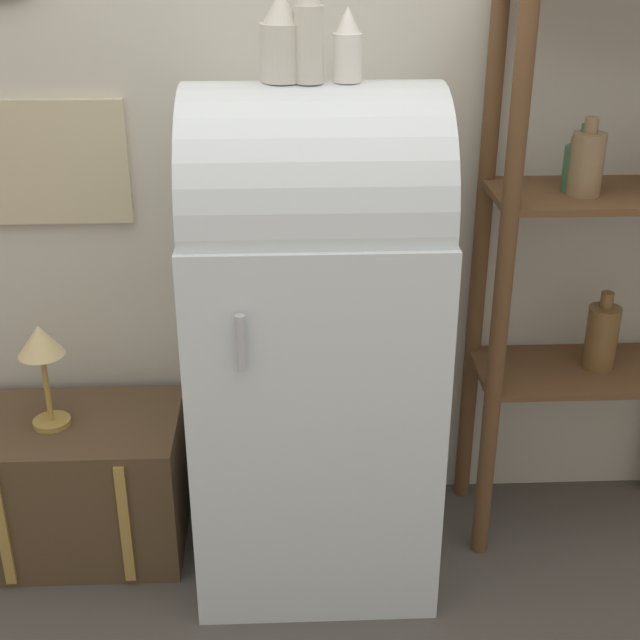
{
  "coord_description": "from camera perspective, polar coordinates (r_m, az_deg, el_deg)",
  "views": [
    {
      "loc": [
        -0.08,
        -2.0,
        1.83
      ],
      "look_at": [
        0.02,
        0.23,
        0.79
      ],
      "focal_mm": 50.0,
      "sensor_mm": 36.0,
      "label": 1
    }
  ],
  "objects": [
    {
      "name": "wall_back",
      "position": [
        2.63,
        -0.85,
        14.33
      ],
      "size": [
        7.0,
        0.09,
        2.7
      ],
      "color": "beige",
      "rests_on": "ground_plane"
    },
    {
      "name": "vase_center",
      "position": [
        2.24,
        -0.71,
        18.19
      ],
      "size": [
        0.07,
        0.07,
        0.28
      ],
      "color": "beige",
      "rests_on": "refrigerator"
    },
    {
      "name": "shelf_unit",
      "position": [
        2.68,
        17.91,
        5.01
      ],
      "size": [
        0.7,
        0.35,
        1.67
      ],
      "color": "brown",
      "rests_on": "ground_plane"
    },
    {
      "name": "refrigerator",
      "position": [
        2.49,
        -0.41,
        -0.89
      ],
      "size": [
        0.67,
        0.67,
        1.44
      ],
      "color": "silver",
      "rests_on": "ground_plane"
    },
    {
      "name": "vase_right",
      "position": [
        2.27,
        1.77,
        17.06
      ],
      "size": [
        0.07,
        0.07,
        0.18
      ],
      "color": "white",
      "rests_on": "refrigerator"
    },
    {
      "name": "vase_left",
      "position": [
        2.27,
        -2.49,
        17.47
      ],
      "size": [
        0.11,
        0.11,
        0.21
      ],
      "color": "beige",
      "rests_on": "refrigerator"
    },
    {
      "name": "desk_lamp",
      "position": [
        2.66,
        -17.41,
        -1.87
      ],
      "size": [
        0.13,
        0.13,
        0.32
      ],
      "color": "#AD8942",
      "rests_on": "suitcase_trunk"
    },
    {
      "name": "suitcase_trunk",
      "position": [
        2.89,
        -15.18,
        -10.03
      ],
      "size": [
        0.64,
        0.43,
        0.44
      ],
      "color": "brown",
      "rests_on": "ground_plane"
    },
    {
      "name": "ground_plane",
      "position": [
        2.72,
        -0.18,
        -17.48
      ],
      "size": [
        12.0,
        12.0,
        0.0
      ],
      "primitive_type": "plane",
      "color": "#4C4742"
    }
  ]
}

